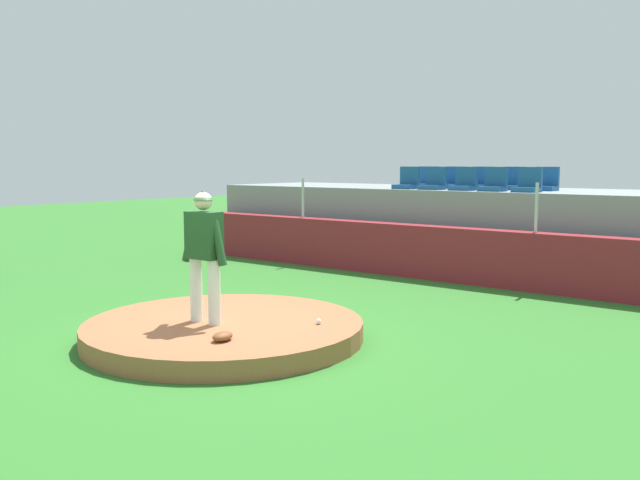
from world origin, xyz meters
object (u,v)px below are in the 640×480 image
object	(u,v)px
pitcher	(204,246)
stadium_chair_8	(512,183)
stadium_chair_1	(434,182)
stadium_chair_4	(528,184)
baseball	(319,321)
stadium_chair_0	(407,182)
stadium_chair_5	(426,181)
stadium_chair_2	(464,183)
fielding_glove	(223,336)
stadium_chair_6	(453,182)
stadium_chair_7	(481,182)
stadium_chair_9	(546,183)
stadium_chair_3	(494,184)

from	to	relation	value
pitcher	stadium_chair_8	world-z (taller)	stadium_chair_8
stadium_chair_1	stadium_chair_4	world-z (taller)	same
stadium_chair_8	baseball	bearing A→B (deg)	93.35
stadium_chair_0	stadium_chair_5	xyz separation A→B (m)	(-0.01, 0.88, 0.00)
stadium_chair_0	baseball	bearing A→B (deg)	111.31
stadium_chair_1	stadium_chair_2	distance (m)	0.73
fielding_glove	stadium_chair_2	bearing A→B (deg)	-3.90
pitcher	stadium_chair_1	size ratio (longest dim) A/B	3.50
stadium_chair_6	stadium_chair_7	world-z (taller)	same
stadium_chair_2	stadium_chair_9	distance (m)	1.68
baseball	stadium_chair_4	distance (m)	6.61
stadium_chair_4	stadium_chair_5	world-z (taller)	same
stadium_chair_2	stadium_chair_8	distance (m)	1.13
fielding_glove	stadium_chair_3	xyz separation A→B (m)	(-0.05, 7.76, 1.62)
baseball	fielding_glove	bearing A→B (deg)	-105.64
stadium_chair_2	pitcher	bearing A→B (deg)	89.08
fielding_glove	stadium_chair_1	world-z (taller)	stadium_chair_1
fielding_glove	stadium_chair_0	bearing A→B (deg)	6.02
stadium_chair_9	stadium_chair_0	bearing A→B (deg)	17.95
stadium_chair_0	stadium_chair_5	bearing A→B (deg)	-89.57
stadium_chair_1	stadium_chair_8	world-z (taller)	same
stadium_chair_3	stadium_chair_9	bearing A→B (deg)	-129.17
pitcher	stadium_chair_5	bearing A→B (deg)	98.11
baseball	stadium_chair_8	distance (m)	7.52
stadium_chair_8	stadium_chair_9	bearing A→B (deg)	179.91
pitcher	stadium_chair_9	bearing A→B (deg)	78.50
pitcher	stadium_chair_8	size ratio (longest dim) A/B	3.50
pitcher	baseball	distance (m)	1.79
stadium_chair_7	pitcher	bearing A→B (deg)	89.40
baseball	stadium_chair_2	bearing A→B (deg)	99.79
stadium_chair_3	pitcher	bearing A→B (deg)	83.76
stadium_chair_8	stadium_chair_5	bearing A→B (deg)	0.91
fielding_glove	stadium_chair_6	world-z (taller)	stadium_chair_6
stadium_chair_6	fielding_glove	bearing A→B (deg)	99.46
fielding_glove	stadium_chair_9	size ratio (longest dim) A/B	0.60
stadium_chair_3	stadium_chair_6	world-z (taller)	same
stadium_chair_7	stadium_chair_9	bearing A→B (deg)	179.83
pitcher	baseball	bearing A→B (deg)	34.05
stadium_chair_1	stadium_chair_7	bearing A→B (deg)	-127.01
pitcher	baseball	size ratio (longest dim) A/B	23.67
stadium_chair_6	stadium_chair_7	xyz separation A→B (m)	(0.69, -0.00, 0.00)
pitcher	stadium_chair_6	bearing A→B (deg)	93.38
stadium_chair_4	pitcher	bearing A→B (deg)	78.21
stadium_chair_5	stadium_chair_9	size ratio (longest dim) A/B	1.00
baseball	stadium_chair_7	xyz separation A→B (m)	(-1.14, 7.32, 1.64)
stadium_chair_6	stadium_chair_8	size ratio (longest dim) A/B	1.00
fielding_glove	stadium_chair_8	bearing A→B (deg)	-8.93
stadium_chair_0	stadium_chair_9	xyz separation A→B (m)	(2.81, 0.91, 0.00)
stadium_chair_7	stadium_chair_0	bearing A→B (deg)	33.96
stadium_chair_3	stadium_chair_6	xyz separation A→B (m)	(-1.39, 0.92, 0.00)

